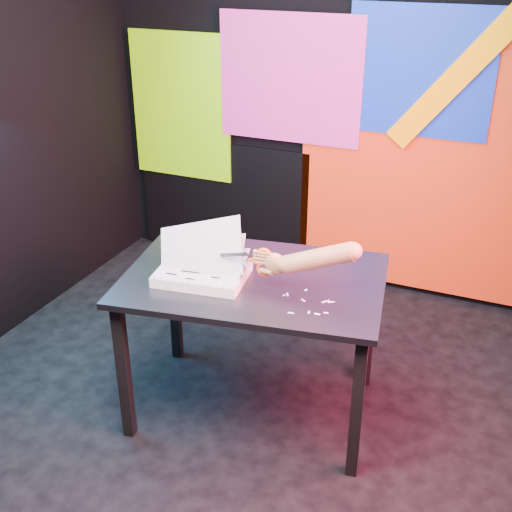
% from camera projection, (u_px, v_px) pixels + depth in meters
% --- Properties ---
extents(room, '(3.01, 3.01, 2.71)m').
position_uv_depth(room, '(224.00, 144.00, 2.75)').
color(room, black).
rests_on(room, ground).
extents(backdrop, '(2.88, 0.05, 2.08)m').
position_uv_depth(backdrop, '(334.00, 145.00, 4.11)').
color(backdrop, red).
rests_on(backdrop, ground).
extents(work_table, '(1.30, 0.98, 0.75)m').
position_uv_depth(work_table, '(254.00, 294.00, 2.98)').
color(work_table, black).
rests_on(work_table, ground).
extents(printout_stack, '(0.47, 0.34, 0.30)m').
position_uv_depth(printout_stack, '(202.00, 273.00, 2.92)').
color(printout_stack, silver).
rests_on(printout_stack, work_table).
extents(scissors, '(0.24, 0.02, 0.14)m').
position_uv_depth(scissors, '(260.00, 262.00, 2.79)').
color(scissors, '#A9AEBB').
rests_on(scissors, printout_stack).
extents(hand_forearm, '(0.46, 0.10, 0.21)m').
position_uv_depth(hand_forearm, '(311.00, 259.00, 2.70)').
color(hand_forearm, '#A75F37').
rests_on(hand_forearm, work_table).
extents(paper_clippings, '(0.23, 0.22, 0.00)m').
position_uv_depth(paper_clippings, '(312.00, 304.00, 2.72)').
color(paper_clippings, silver).
rests_on(paper_clippings, work_table).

